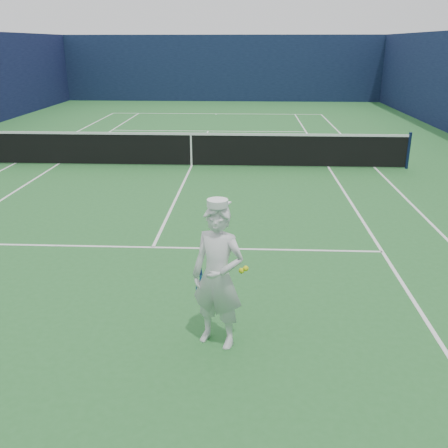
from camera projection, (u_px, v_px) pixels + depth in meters
The scene contains 5 objects.
ground at pixel (192, 166), 15.06m from camera, with size 80.00×80.00×0.00m, color #27662C.
court_markings at pixel (192, 166), 15.06m from camera, with size 11.03×23.83×0.01m.
windscreen_fence at pixel (190, 98), 14.38m from camera, with size 20.12×36.12×4.00m.
tennis_net at pixel (191, 148), 14.87m from camera, with size 12.88×0.09×1.07m.
tennis_player at pixel (218, 276), 5.88m from camera, with size 0.77×0.72×1.85m.
Camera 1 is at (1.70, -14.69, 3.49)m, focal length 40.00 mm.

